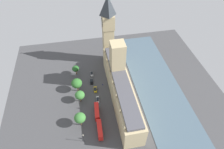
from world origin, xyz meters
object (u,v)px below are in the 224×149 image
object	(u,v)px
plane_tree_opposite_hall	(80,118)
street_lamp_slot_11	(83,137)
double_decker_bus_under_trees	(97,112)
plane_tree_kerbside	(76,69)
car_black_midblock	(92,81)
double_decker_bus_corner	(100,130)
car_silver_by_river_gate	(92,74)
car_yellow_cab_near_tower	(95,89)
plane_tree_far_end	(77,83)
clock_tower	(108,31)
car_white_trailing	(98,99)
pedestrian_leading	(103,84)
plane_tree_slot_10	(80,95)
parliament_building	(120,86)

from	to	relation	value
plane_tree_opposite_hall	street_lamp_slot_11	world-z (taller)	plane_tree_opposite_hall
double_decker_bus_under_trees	plane_tree_kerbside	size ratio (longest dim) A/B	1.45
car_black_midblock	double_decker_bus_corner	world-z (taller)	double_decker_bus_corner
car_silver_by_river_gate	car_yellow_cab_near_tower	world-z (taller)	same
double_decker_bus_under_trees	street_lamp_slot_11	distance (m)	17.70
plane_tree_kerbside	double_decker_bus_corner	bearing A→B (deg)	101.74
car_black_midblock	plane_tree_far_end	bearing A→B (deg)	35.59
car_silver_by_river_gate	double_decker_bus_under_trees	xyz separation A→B (m)	(0.69, 32.77, 1.75)
clock_tower	car_white_trailing	distance (m)	45.46
plane_tree_kerbside	street_lamp_slot_11	bearing A→B (deg)	91.09
clock_tower	pedestrian_leading	bearing A→B (deg)	71.04
double_decker_bus_under_trees	plane_tree_opposite_hall	world-z (taller)	plane_tree_opposite_hall
double_decker_bus_corner	pedestrian_leading	size ratio (longest dim) A/B	6.62
car_silver_by_river_gate	street_lamp_slot_11	distance (m)	49.07
plane_tree_kerbside	street_lamp_slot_11	size ratio (longest dim) A/B	1.05
car_yellow_cab_near_tower	double_decker_bus_under_trees	bearing A→B (deg)	-90.38
car_yellow_cab_near_tower	plane_tree_far_end	world-z (taller)	plane_tree_far_end
plane_tree_opposite_hall	double_decker_bus_under_trees	bearing A→B (deg)	-151.31
plane_tree_slot_10	car_yellow_cab_near_tower	bearing A→B (deg)	-145.13
clock_tower	car_white_trailing	xyz separation A→B (m)	(13.09, 35.58, -25.08)
car_silver_by_river_gate	plane_tree_opposite_hall	distance (m)	39.80
clock_tower	car_white_trailing	world-z (taller)	clock_tower
plane_tree_kerbside	plane_tree_far_end	bearing A→B (deg)	90.10
car_black_midblock	street_lamp_slot_11	distance (m)	41.80
car_black_midblock	plane_tree_far_end	distance (m)	12.59
parliament_building	double_decker_bus_under_trees	size ratio (longest dim) A/B	6.07
car_black_midblock	street_lamp_slot_11	size ratio (longest dim) A/B	0.66
car_yellow_cab_near_tower	double_decker_bus_under_trees	distance (m)	18.20
plane_tree_opposite_hall	plane_tree_far_end	size ratio (longest dim) A/B	0.97
parliament_building	pedestrian_leading	xyz separation A→B (m)	(9.24, -10.87, -8.60)
clock_tower	car_silver_by_river_gate	distance (m)	31.42
parliament_building	street_lamp_slot_11	distance (m)	36.20
car_silver_by_river_gate	pedestrian_leading	size ratio (longest dim) A/B	2.78
plane_tree_kerbside	street_lamp_slot_11	distance (m)	50.42
parliament_building	car_white_trailing	distance (m)	16.56
car_yellow_cab_near_tower	street_lamp_slot_11	xyz separation A→B (m)	(10.09, 33.28, 3.91)
car_yellow_cab_near_tower	plane_tree_opposite_hall	xyz separation A→B (m)	(10.84, 23.28, 6.07)
plane_tree_far_end	car_white_trailing	bearing A→B (deg)	138.48
pedestrian_leading	plane_tree_opposite_hall	xyz separation A→B (m)	(16.18, 26.97, 6.24)
car_white_trailing	pedestrian_leading	world-z (taller)	car_white_trailing
double_decker_bus_under_trees	plane_tree_slot_10	xyz separation A→B (m)	(8.56, -11.19, 3.15)
car_yellow_cab_near_tower	plane_tree_slot_10	distance (m)	12.98
plane_tree_opposite_hall	plane_tree_far_end	distance (m)	25.12
double_decker_bus_corner	plane_tree_far_end	distance (m)	33.23
parliament_building	street_lamp_slot_11	size ratio (longest dim) A/B	9.28
plane_tree_slot_10	car_white_trailing	bearing A→B (deg)	172.39
car_black_midblock	plane_tree_slot_10	size ratio (longest dim) A/B	0.55
double_decker_bus_corner	plane_tree_far_end	bearing A→B (deg)	-71.04
parliament_building	car_black_midblock	distance (m)	23.36
car_silver_by_river_gate	double_decker_bus_corner	bearing A→B (deg)	91.87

